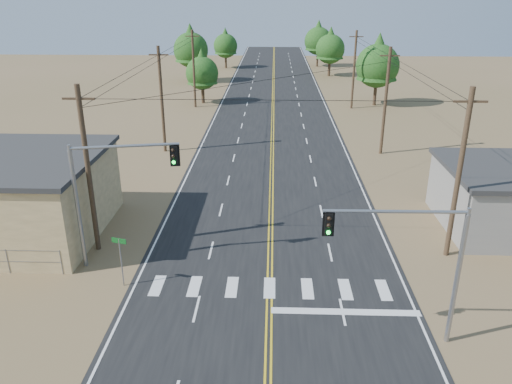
{
  "coord_description": "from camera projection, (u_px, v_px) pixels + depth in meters",
  "views": [
    {
      "loc": [
        0.09,
        -14.59,
        14.64
      ],
      "look_at": [
        -0.9,
        12.92,
        3.5
      ],
      "focal_mm": 35.0,
      "sensor_mm": 36.0,
      "label": 1
    }
  ],
  "objects": [
    {
      "name": "tree_right_far",
      "position": [
        318.0,
        38.0,
        101.53
      ],
      "size": [
        5.56,
        5.56,
        9.26
      ],
      "color": "#3F2D1E",
      "rests_on": "ground"
    },
    {
      "name": "tree_right_mid",
      "position": [
        330.0,
        46.0,
        90.11
      ],
      "size": [
        5.25,
        5.25,
        8.74
      ],
      "color": "#3F2D1E",
      "rests_on": "ground"
    },
    {
      "name": "tree_left_far",
      "position": [
        225.0,
        43.0,
        99.69
      ],
      "size": [
        4.76,
        4.76,
        7.93
      ],
      "color": "#3F2D1E",
      "rests_on": "ground"
    },
    {
      "name": "utility_pole_left_near",
      "position": [
        88.0,
        170.0,
        28.55
      ],
      "size": [
        1.8,
        0.3,
        10.0
      ],
      "color": "#4C3826",
      "rests_on": "ground"
    },
    {
      "name": "utility_pole_right_mid",
      "position": [
        386.0,
        101.0,
        46.39
      ],
      "size": [
        1.8,
        0.3,
        10.0
      ],
      "color": "#4C3826",
      "rests_on": "ground"
    },
    {
      "name": "utility_pole_left_mid",
      "position": [
        162.0,
        99.0,
        47.08
      ],
      "size": [
        1.8,
        0.3,
        10.0
      ],
      "color": "#4C3826",
      "rests_on": "ground"
    },
    {
      "name": "utility_pole_right_near",
      "position": [
        459.0,
        174.0,
        27.86
      ],
      "size": [
        1.8,
        0.3,
        10.0
      ],
      "color": "#4C3826",
      "rests_on": "ground"
    },
    {
      "name": "street_sign",
      "position": [
        120.0,
        254.0,
        25.97
      ],
      "size": [
        0.82,
        0.26,
        2.82
      ],
      "rotation": [
        0.0,
        0.0,
        -0.27
      ],
      "color": "gray",
      "rests_on": "ground"
    },
    {
      "name": "tree_left_mid",
      "position": [
        191.0,
        46.0,
        83.85
      ],
      "size": [
        5.83,
        5.83,
        9.71
      ],
      "color": "#3F2D1E",
      "rests_on": "ground"
    },
    {
      "name": "tree_left_near",
      "position": [
        202.0,
        70.0,
        68.28
      ],
      "size": [
        4.49,
        4.49,
        7.48
      ],
      "color": "#3F2D1E",
      "rests_on": "ground"
    },
    {
      "name": "utility_pole_right_far",
      "position": [
        354.0,
        69.0,
        64.92
      ],
      "size": [
        1.8,
        0.3,
        10.0
      ],
      "color": "#4C3826",
      "rests_on": "ground"
    },
    {
      "name": "tree_right_near",
      "position": [
        378.0,
        61.0,
        66.47
      ],
      "size": [
        5.77,
        5.77,
        9.61
      ],
      "color": "#3F2D1E",
      "rests_on": "ground"
    },
    {
      "name": "signal_mast_left",
      "position": [
        106.0,
        185.0,
        27.04
      ],
      "size": [
        5.73,
        1.33,
        7.19
      ],
      "rotation": [
        0.0,
        0.0,
        0.19
      ],
      "color": "gray",
      "rests_on": "ground"
    },
    {
      "name": "road",
      "position": [
        272.0,
        158.0,
        46.8
      ],
      "size": [
        15.0,
        200.0,
        0.02
      ],
      "primitive_type": "cube",
      "color": "black",
      "rests_on": "ground"
    },
    {
      "name": "utility_pole_left_far",
      "position": [
        194.0,
        69.0,
        65.61
      ],
      "size": [
        1.8,
        0.3,
        10.0
      ],
      "color": "#4C3826",
      "rests_on": "ground"
    },
    {
      "name": "signal_mast_right",
      "position": [
        419.0,
        253.0,
        20.81
      ],
      "size": [
        5.98,
        0.42,
        6.53
      ],
      "rotation": [
        0.0,
        0.0,
        0.01
      ],
      "color": "gray",
      "rests_on": "ground"
    }
  ]
}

